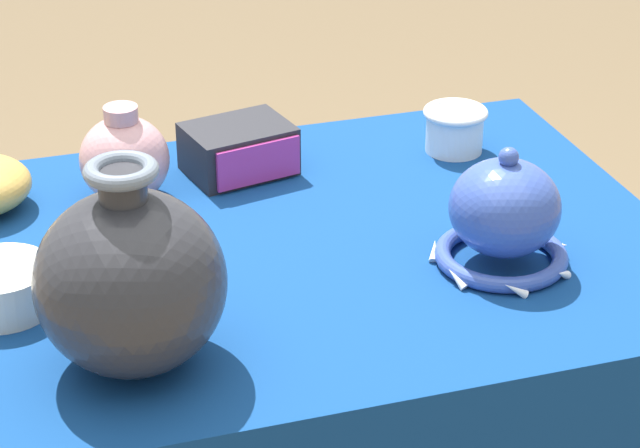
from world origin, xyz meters
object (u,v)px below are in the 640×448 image
Objects in this scene: mosaic_tile_box at (239,149)px; pot_squat_ivory at (1,288)px; cup_wide_porcelain at (455,128)px; jar_round_rose at (124,158)px; vase_tall_bulbous at (130,281)px; vase_dome_bell at (504,217)px.

pot_squat_ivory is (-0.38, -0.29, -0.01)m from mosaic_tile_box.
jar_round_rose reaches higher than cup_wide_porcelain.
jar_round_rose is at bearing -178.27° from cup_wide_porcelain.
vase_tall_bulbous reaches higher than mosaic_tile_box.
cup_wide_porcelain reaches higher than pot_squat_ivory.
mosaic_tile_box is 1.20× the size of jar_round_rose.
vase_dome_bell reaches higher than cup_wide_porcelain.
vase_dome_bell is 0.36m from cup_wide_porcelain.
pot_squat_ivory is 0.89× the size of jar_round_rose.
vase_dome_bell is at bearing -37.00° from jar_round_rose.
vase_tall_bulbous is 1.98× the size of pot_squat_ivory.
vase_dome_bell reaches higher than pot_squat_ivory.
vase_tall_bulbous reaches higher than cup_wide_porcelain.
pot_squat_ivory is (-0.64, 0.08, -0.04)m from vase_dome_bell.
vase_dome_bell is 0.55m from jar_round_rose.
cup_wide_porcelain is at bearing 37.03° from vase_tall_bulbous.
vase_tall_bulbous is 2.52× the size of cup_wide_porcelain.
vase_tall_bulbous is at bearing -50.86° from pot_squat_ivory.
mosaic_tile_box is 1.71× the size of cup_wide_porcelain.
vase_tall_bulbous is 0.73m from cup_wide_porcelain.
jar_round_rose is (0.06, 0.42, -0.05)m from vase_tall_bulbous.
vase_dome_bell is 1.89× the size of cup_wide_porcelain.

